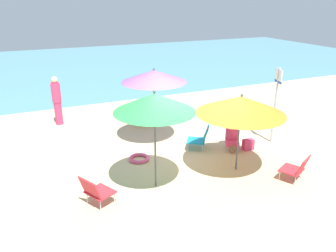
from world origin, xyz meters
The scene contains 14 objects.
ground_plane centered at (0.00, 0.00, 0.00)m, with size 40.00×40.00×0.00m, color #CCB789.
sea_water centered at (0.00, 13.80, 0.00)m, with size 40.00×16.00×0.01m, color #5693A3.
umbrella_green centered at (-1.14, -0.69, 1.89)m, with size 1.68×1.68×2.15m.
umbrella_purple centered at (-0.24, 1.59, 1.88)m, with size 1.77×1.77×2.10m.
umbrella_orange centered at (0.90, -0.77, 1.60)m, with size 2.01×2.01×1.87m.
beach_chair_a centered at (0.67, 0.58, 0.33)m, with size 0.74×0.71×0.66m.
beach_chair_b centered at (-0.19, 3.00, 0.35)m, with size 0.58×0.63×0.67m.
beach_chair_c centered at (1.79, -1.76, 0.32)m, with size 0.68×0.69×0.62m.
beach_chair_d centered at (-2.49, -0.91, 0.34)m, with size 0.71×0.70×0.65m.
person_a centered at (1.47, 0.29, 0.45)m, with size 0.49×0.57×0.92m.
person_b centered at (-2.56, 4.12, 0.80)m, with size 0.28×0.28×1.56m.
warning_sign centered at (2.76, 0.20, 1.35)m, with size 0.16×0.39×2.13m.
swim_ring centered at (-1.06, 0.62, 0.04)m, with size 0.52×0.52×0.09m, color #E54C7F.
beach_bag centered at (1.83, 0.02, 0.15)m, with size 0.29×0.17×0.29m, color #DB3866.
Camera 1 is at (-3.48, -6.63, 3.86)m, focal length 35.89 mm.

